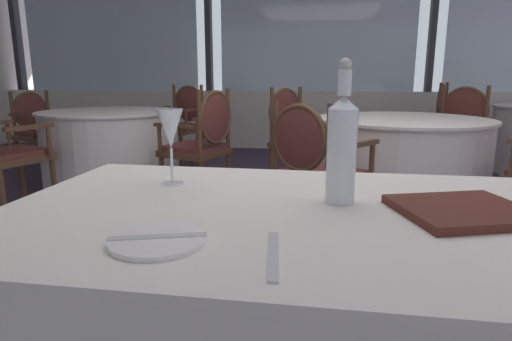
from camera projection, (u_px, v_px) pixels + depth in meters
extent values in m
plane|color=#47384C|center=(292.00, 277.00, 2.24)|extent=(14.48, 14.48, 0.00)
cube|color=silver|center=(313.00, 121.00, 6.18)|extent=(9.97, 0.12, 0.85)
cube|color=silver|center=(109.00, 27.00, 6.38)|extent=(2.75, 0.02, 1.90)
cube|color=#333338|center=(16.00, 28.00, 6.60)|extent=(0.08, 0.14, 1.90)
cube|color=silver|center=(316.00, 23.00, 5.90)|extent=(2.75, 0.02, 1.90)
cube|color=#333338|center=(208.00, 25.00, 6.12)|extent=(0.08, 0.14, 1.90)
cube|color=#333338|center=(433.00, 20.00, 5.64)|extent=(0.08, 0.14, 1.90)
cube|color=white|center=(290.00, 213.00, 0.98)|extent=(1.37, 0.85, 0.02)
cylinder|color=white|center=(158.00, 240.00, 0.78)|extent=(0.18, 0.18, 0.01)
cube|color=silver|center=(158.00, 237.00, 0.78)|extent=(0.18, 0.07, 0.00)
cube|color=silver|center=(273.00, 254.00, 0.72)|extent=(0.04, 0.20, 0.00)
cylinder|color=white|center=(341.00, 156.00, 1.01)|extent=(0.07, 0.07, 0.23)
cone|color=white|center=(344.00, 102.00, 0.98)|extent=(0.07, 0.07, 0.03)
cylinder|color=white|center=(345.00, 83.00, 0.97)|extent=(0.03, 0.03, 0.06)
sphere|color=silver|center=(345.00, 64.00, 0.96)|extent=(0.03, 0.03, 0.03)
cylinder|color=white|center=(173.00, 183.00, 1.21)|extent=(0.06, 0.06, 0.00)
cylinder|color=white|center=(172.00, 166.00, 1.20)|extent=(0.01, 0.01, 0.10)
cone|color=white|center=(170.00, 129.00, 1.18)|extent=(0.08, 0.08, 0.11)
cube|color=#512319|center=(463.00, 210.00, 0.94)|extent=(0.33, 0.31, 0.02)
cylinder|color=white|center=(403.00, 119.00, 3.20)|extent=(1.32, 1.32, 0.02)
cylinder|color=white|center=(399.00, 167.00, 3.28)|extent=(1.28, 1.28, 0.72)
cylinder|color=brown|center=(501.00, 215.00, 2.62)|extent=(0.04, 0.04, 0.41)
cube|color=brown|center=(452.00, 144.00, 3.94)|extent=(0.64, 0.64, 0.05)
cube|color=brown|center=(452.00, 140.00, 3.93)|extent=(0.59, 0.59, 0.04)
cylinder|color=brown|center=(463.00, 175.00, 3.71)|extent=(0.04, 0.04, 0.41)
cylinder|color=brown|center=(420.00, 168.00, 3.99)|extent=(0.04, 0.04, 0.41)
cylinder|color=brown|center=(480.00, 168.00, 3.98)|extent=(0.04, 0.04, 0.41)
cylinder|color=brown|center=(438.00, 162.00, 4.26)|extent=(0.04, 0.04, 0.41)
cylinder|color=brown|center=(486.00, 114.00, 3.87)|extent=(0.04, 0.04, 0.52)
cylinder|color=brown|center=(442.00, 111.00, 4.15)|extent=(0.04, 0.04, 0.52)
ellipsoid|color=brown|center=(464.00, 110.00, 4.02)|extent=(0.34, 0.28, 0.43)
torus|color=brown|center=(464.00, 110.00, 4.02)|extent=(0.37, 0.29, 0.44)
cube|color=brown|center=(483.00, 120.00, 3.70)|extent=(0.25, 0.31, 0.03)
cylinder|color=brown|center=(476.00, 134.00, 3.62)|extent=(0.03, 0.03, 0.22)
cube|color=brown|center=(427.00, 116.00, 4.05)|extent=(0.25, 0.31, 0.03)
cylinder|color=brown|center=(420.00, 129.00, 3.98)|extent=(0.03, 0.03, 0.22)
cube|color=brown|center=(301.00, 145.00, 3.97)|extent=(0.64, 0.64, 0.05)
cube|color=brown|center=(302.00, 141.00, 3.96)|extent=(0.59, 0.59, 0.04)
cylinder|color=brown|center=(331.00, 168.00, 4.01)|extent=(0.04, 0.04, 0.39)
cylinder|color=brown|center=(304.00, 175.00, 3.74)|extent=(0.04, 0.04, 0.39)
cylinder|color=brown|center=(299.00, 162.00, 4.29)|extent=(0.04, 0.04, 0.39)
cylinder|color=brown|center=(271.00, 168.00, 4.02)|extent=(0.04, 0.04, 0.39)
cylinder|color=brown|center=(300.00, 113.00, 4.19)|extent=(0.04, 0.04, 0.51)
cylinder|color=brown|center=(272.00, 115.00, 3.92)|extent=(0.04, 0.04, 0.51)
ellipsoid|color=brown|center=(285.00, 111.00, 4.06)|extent=(0.28, 0.34, 0.43)
torus|color=brown|center=(285.00, 111.00, 4.06)|extent=(0.29, 0.37, 0.44)
cube|color=brown|center=(320.00, 118.00, 4.07)|extent=(0.31, 0.25, 0.03)
cylinder|color=brown|center=(332.00, 130.00, 4.00)|extent=(0.03, 0.03, 0.22)
cube|color=brown|center=(286.00, 121.00, 3.74)|extent=(0.31, 0.25, 0.03)
cylinder|color=brown|center=(297.00, 135.00, 3.66)|extent=(0.03, 0.03, 0.22)
cube|color=brown|center=(321.00, 179.00, 2.59)|extent=(0.64, 0.64, 0.05)
cube|color=brown|center=(321.00, 173.00, 2.58)|extent=(0.59, 0.59, 0.04)
cylinder|color=brown|center=(314.00, 201.00, 2.92)|extent=(0.04, 0.04, 0.40)
cylinder|color=brown|center=(365.00, 214.00, 2.63)|extent=(0.04, 0.04, 0.40)
cylinder|color=brown|center=(275.00, 214.00, 2.65)|extent=(0.04, 0.04, 0.40)
cylinder|color=brown|center=(326.00, 230.00, 2.36)|extent=(0.04, 0.04, 0.40)
cylinder|color=brown|center=(275.00, 139.00, 2.54)|extent=(0.04, 0.04, 0.46)
cylinder|color=brown|center=(329.00, 146.00, 2.26)|extent=(0.04, 0.04, 0.46)
ellipsoid|color=brown|center=(299.00, 139.00, 2.39)|extent=(0.34, 0.28, 0.38)
torus|color=brown|center=(299.00, 139.00, 2.39)|extent=(0.34, 0.27, 0.40)
cube|color=brown|center=(293.00, 136.00, 2.73)|extent=(0.25, 0.31, 0.03)
cylinder|color=brown|center=(307.00, 150.00, 2.85)|extent=(0.03, 0.03, 0.22)
cube|color=brown|center=(360.00, 144.00, 2.38)|extent=(0.25, 0.31, 0.03)
cylinder|color=brown|center=(372.00, 160.00, 2.50)|extent=(0.03, 0.03, 0.22)
cylinder|color=white|center=(109.00, 112.00, 3.92)|extent=(1.28, 1.28, 0.02)
cylinder|color=white|center=(112.00, 151.00, 4.00)|extent=(1.24, 1.24, 0.72)
cube|color=brown|center=(46.00, 137.00, 4.44)|extent=(0.59, 0.59, 0.05)
cube|color=brown|center=(45.00, 133.00, 4.43)|extent=(0.54, 0.54, 0.04)
cylinder|color=brown|center=(76.00, 156.00, 4.57)|extent=(0.04, 0.04, 0.41)
cylinder|color=brown|center=(43.00, 163.00, 4.22)|extent=(0.04, 0.04, 0.41)
cylinder|color=brown|center=(53.00, 153.00, 4.76)|extent=(0.04, 0.04, 0.41)
cylinder|color=brown|center=(19.00, 159.00, 4.41)|extent=(0.04, 0.04, 0.41)
cylinder|color=brown|center=(48.00, 111.00, 4.65)|extent=(0.04, 0.04, 0.45)
cylinder|color=brown|center=(13.00, 114.00, 4.31)|extent=(0.04, 0.04, 0.45)
ellipsoid|color=brown|center=(30.00, 110.00, 4.48)|extent=(0.18, 0.38, 0.38)
torus|color=brown|center=(30.00, 110.00, 4.48)|extent=(0.16, 0.38, 0.39)
cube|color=brown|center=(65.00, 112.00, 4.59)|extent=(0.36, 0.16, 0.03)
cylinder|color=brown|center=(75.00, 123.00, 4.55)|extent=(0.03, 0.03, 0.22)
cube|color=brown|center=(21.00, 115.00, 4.16)|extent=(0.36, 0.16, 0.03)
cylinder|color=brown|center=(32.00, 127.00, 4.12)|extent=(0.03, 0.03, 0.22)
cube|color=brown|center=(10.00, 158.00, 3.14)|extent=(0.59, 0.59, 0.05)
cube|color=brown|center=(9.00, 153.00, 3.13)|extent=(0.54, 0.54, 0.04)
cylinder|color=brown|center=(23.00, 180.00, 3.45)|extent=(0.04, 0.04, 0.43)
cylinder|color=brown|center=(54.00, 186.00, 3.26)|extent=(0.04, 0.04, 0.43)
cylinder|color=brown|center=(3.00, 199.00, 2.92)|extent=(0.04, 0.04, 0.43)
cylinder|color=brown|center=(9.00, 136.00, 3.36)|extent=(0.03, 0.03, 0.22)
cube|color=brown|center=(29.00, 127.00, 2.98)|extent=(0.16, 0.36, 0.03)
cylinder|color=brown|center=(49.00, 140.00, 3.13)|extent=(0.03, 0.03, 0.22)
cube|color=brown|center=(195.00, 152.00, 3.52)|extent=(0.59, 0.59, 0.05)
cube|color=brown|center=(195.00, 147.00, 3.51)|extent=(0.54, 0.54, 0.04)
cylinder|color=brown|center=(162.00, 181.00, 3.49)|extent=(0.04, 0.04, 0.41)
cylinder|color=brown|center=(192.00, 171.00, 3.83)|extent=(0.04, 0.04, 0.41)
cylinder|color=brown|center=(201.00, 186.00, 3.30)|extent=(0.04, 0.04, 0.41)
cylinder|color=brown|center=(229.00, 176.00, 3.64)|extent=(0.04, 0.04, 0.41)
cylinder|color=brown|center=(199.00, 123.00, 3.19)|extent=(0.04, 0.04, 0.50)
cylinder|color=brown|center=(228.00, 118.00, 3.54)|extent=(0.04, 0.04, 0.50)
ellipsoid|color=brown|center=(216.00, 117.00, 3.35)|extent=(0.18, 0.38, 0.42)
torus|color=brown|center=(216.00, 117.00, 3.35)|extent=(0.18, 0.42, 0.43)
cube|color=brown|center=(173.00, 126.00, 3.26)|extent=(0.36, 0.16, 0.03)
cylinder|color=brown|center=(160.00, 138.00, 3.35)|extent=(0.03, 0.03, 0.22)
cube|color=brown|center=(210.00, 120.00, 3.69)|extent=(0.36, 0.16, 0.03)
cylinder|color=brown|center=(197.00, 132.00, 3.78)|extent=(0.03, 0.03, 0.22)
cube|color=brown|center=(178.00, 130.00, 4.81)|extent=(0.59, 0.59, 0.05)
cube|color=brown|center=(178.00, 126.00, 4.80)|extent=(0.54, 0.54, 0.04)
cylinder|color=brown|center=(181.00, 155.00, 4.60)|extent=(0.04, 0.04, 0.43)
cylinder|color=brown|center=(154.00, 152.00, 4.79)|extent=(0.04, 0.04, 0.43)
cylinder|color=brown|center=(203.00, 150.00, 4.94)|extent=(0.04, 0.04, 0.43)
cylinder|color=brown|center=(176.00, 147.00, 5.13)|extent=(0.04, 0.04, 0.43)
cylinder|color=brown|center=(202.00, 106.00, 4.83)|extent=(0.04, 0.04, 0.48)
cylinder|color=brown|center=(175.00, 105.00, 5.02)|extent=(0.04, 0.04, 0.48)
ellipsoid|color=brown|center=(189.00, 104.00, 4.93)|extent=(0.38, 0.18, 0.41)
torus|color=brown|center=(189.00, 104.00, 4.93)|extent=(0.41, 0.17, 0.42)
cube|color=brown|center=(194.00, 110.00, 4.63)|extent=(0.16, 0.36, 0.03)
cylinder|color=brown|center=(186.00, 121.00, 4.53)|extent=(0.03, 0.03, 0.22)
cube|color=brown|center=(159.00, 108.00, 4.86)|extent=(0.16, 0.36, 0.03)
cylinder|color=brown|center=(151.00, 119.00, 4.76)|extent=(0.03, 0.03, 0.22)
cube|color=brown|center=(458.00, 129.00, 5.16)|extent=(0.61, 0.61, 0.05)
cube|color=brown|center=(458.00, 125.00, 5.15)|extent=(0.56, 0.56, 0.04)
cylinder|color=brown|center=(476.00, 146.00, 5.26)|extent=(0.04, 0.04, 0.40)
cylinder|color=brown|center=(471.00, 151.00, 4.94)|extent=(0.04, 0.04, 0.40)
cylinder|color=brown|center=(442.00, 144.00, 5.48)|extent=(0.04, 0.04, 0.40)
cylinder|color=brown|center=(435.00, 148.00, 5.16)|extent=(0.04, 0.04, 0.40)
cylinder|color=brown|center=(446.00, 104.00, 5.37)|extent=(0.04, 0.04, 0.53)
cylinder|color=brown|center=(439.00, 105.00, 5.05)|extent=(0.04, 0.04, 0.53)
ellipsoid|color=brown|center=(441.00, 102.00, 5.21)|extent=(0.21, 0.38, 0.45)
torus|color=brown|center=(441.00, 102.00, 5.21)|extent=(0.22, 0.43, 0.46)
cube|color=brown|center=(465.00, 108.00, 5.30)|extent=(0.35, 0.19, 0.03)
cylinder|color=brown|center=(476.00, 117.00, 5.25)|extent=(0.03, 0.03, 0.22)
cube|color=brown|center=(458.00, 110.00, 4.90)|extent=(0.35, 0.19, 0.03)
cylinder|color=brown|center=(470.00, 120.00, 4.84)|extent=(0.03, 0.03, 0.22)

